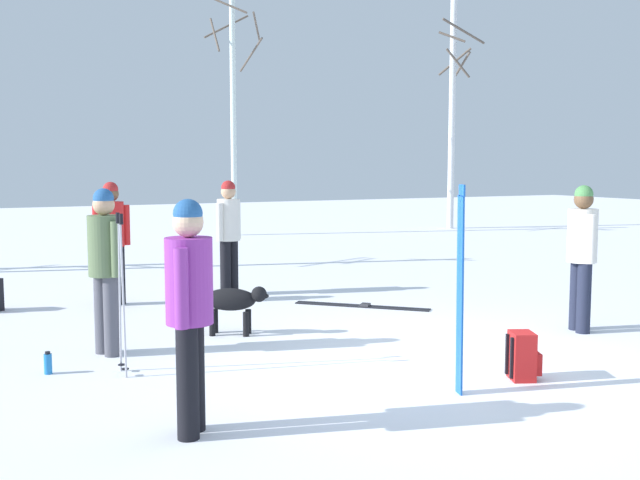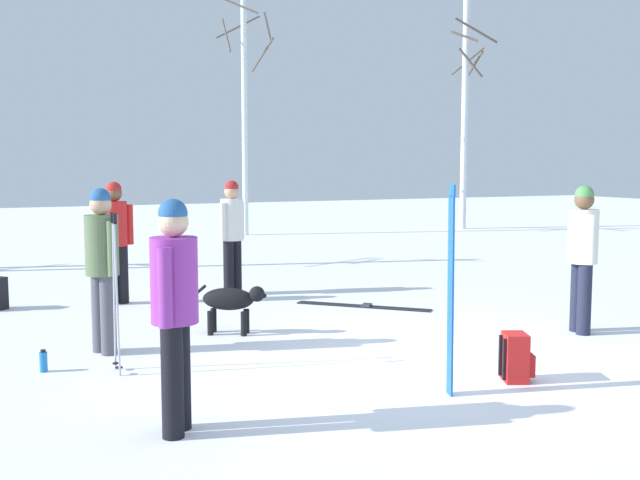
# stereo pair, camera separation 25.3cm
# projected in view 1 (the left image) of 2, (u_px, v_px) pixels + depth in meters

# --- Properties ---
(ground_plane) EXTENTS (60.00, 60.00, 0.00)m
(ground_plane) POSITION_uv_depth(u_px,v_px,m) (436.00, 369.00, 7.14)
(ground_plane) COLOR white
(person_0) EXTENTS (0.34, 0.49, 1.72)m
(person_0) POSITION_uv_depth(u_px,v_px,m) (105.00, 260.00, 7.58)
(person_0) COLOR #4C4C56
(person_0) RESTS_ON ground_plane
(person_1) EXTENTS (0.52, 0.34, 1.72)m
(person_1) POSITION_uv_depth(u_px,v_px,m) (112.00, 235.00, 10.28)
(person_1) COLOR black
(person_1) RESTS_ON ground_plane
(person_2) EXTENTS (0.34, 0.46, 1.72)m
(person_2) POSITION_uv_depth(u_px,v_px,m) (189.00, 301.00, 5.32)
(person_2) COLOR black
(person_2) RESTS_ON ground_plane
(person_3) EXTENTS (0.34, 0.50, 1.72)m
(person_3) POSITION_uv_depth(u_px,v_px,m) (582.00, 248.00, 8.65)
(person_3) COLOR #1E2338
(person_3) RESTS_ON ground_plane
(person_4) EXTENTS (0.45, 0.34, 1.72)m
(person_4) POSITION_uv_depth(u_px,v_px,m) (229.00, 230.00, 11.08)
(person_4) COLOR black
(person_4) RESTS_ON ground_plane
(dog) EXTENTS (0.80, 0.51, 0.57)m
(dog) POSITION_uv_depth(u_px,v_px,m) (234.00, 301.00, 8.53)
(dog) COLOR black
(dog) RESTS_ON ground_plane
(ski_pair_planted_0) EXTENTS (0.06, 0.16, 1.79)m
(ski_pair_planted_0) POSITION_uv_depth(u_px,v_px,m) (460.00, 291.00, 6.30)
(ski_pair_planted_0) COLOR blue
(ski_pair_planted_0) RESTS_ON ground_plane
(ski_pair_lying_1) EXTENTS (1.48, 1.44, 0.05)m
(ski_pair_lying_1) POSITION_uv_depth(u_px,v_px,m) (362.00, 306.00, 10.24)
(ski_pair_lying_1) COLOR black
(ski_pair_lying_1) RESTS_ON ground_plane
(ski_poles_0) EXTENTS (0.07, 0.27, 1.51)m
(ski_poles_0) POSITION_uv_depth(u_px,v_px,m) (121.00, 289.00, 6.88)
(ski_poles_0) COLOR #B2B2BC
(ski_poles_0) RESTS_ON ground_plane
(backpack_0) EXTENTS (0.34, 0.32, 0.44)m
(backpack_0) POSITION_uv_depth(u_px,v_px,m) (523.00, 356.00, 6.77)
(backpack_0) COLOR red
(backpack_0) RESTS_ON ground_plane
(water_bottle_0) EXTENTS (0.07, 0.07, 0.21)m
(water_bottle_0) POSITION_uv_depth(u_px,v_px,m) (48.00, 363.00, 6.96)
(water_bottle_0) COLOR #1E72BF
(water_bottle_0) RESTS_ON ground_plane
(birch_tree_2) EXTENTS (1.82, 1.61, 6.62)m
(birch_tree_2) POSITION_uv_depth(u_px,v_px,m) (233.00, 104.00, 20.18)
(birch_tree_2) COLOR silver
(birch_tree_2) RESTS_ON ground_plane
(birch_tree_3) EXTENTS (1.50, 1.52, 7.27)m
(birch_tree_3) POSITION_uv_depth(u_px,v_px,m) (453.00, 103.00, 22.32)
(birch_tree_3) COLOR silver
(birch_tree_3) RESTS_ON ground_plane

